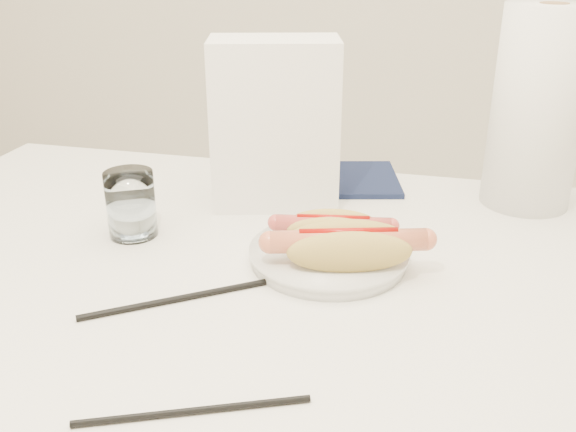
% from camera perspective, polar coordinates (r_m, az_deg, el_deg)
% --- Properties ---
extents(table, '(1.20, 0.80, 0.75)m').
position_cam_1_polar(table, '(0.87, -3.28, -7.98)').
color(table, white).
rests_on(table, ground).
extents(plate, '(0.25, 0.25, 0.02)m').
position_cam_1_polar(plate, '(0.84, 3.63, -3.63)').
color(plate, silver).
rests_on(plate, table).
extents(hotdog_left, '(0.15, 0.08, 0.04)m').
position_cam_1_polar(hotdog_left, '(0.86, 4.03, -1.14)').
color(hotdog_left, tan).
rests_on(hotdog_left, plate).
extents(hotdog_right, '(0.19, 0.12, 0.05)m').
position_cam_1_polar(hotdog_right, '(0.80, 5.36, -2.74)').
color(hotdog_right, tan).
rests_on(hotdog_right, plate).
extents(water_glass, '(0.07, 0.07, 0.10)m').
position_cam_1_polar(water_glass, '(0.93, -13.82, 1.04)').
color(water_glass, white).
rests_on(water_glass, table).
extents(chopstick_near, '(0.20, 0.15, 0.01)m').
position_cam_1_polar(chopstick_near, '(0.77, -9.32, -7.20)').
color(chopstick_near, black).
rests_on(chopstick_near, table).
extents(chopstick_far, '(0.20, 0.09, 0.01)m').
position_cam_1_polar(chopstick_far, '(0.61, -8.43, -16.80)').
color(chopstick_far, black).
rests_on(chopstick_far, table).
extents(napkin_box, '(0.21, 0.15, 0.26)m').
position_cam_1_polar(napkin_box, '(0.99, -1.18, 8.20)').
color(napkin_box, white).
rests_on(napkin_box, table).
extents(navy_napkin, '(0.20, 0.20, 0.01)m').
position_cam_1_polar(navy_napkin, '(1.12, 5.47, 3.30)').
color(navy_napkin, '#101835').
rests_on(navy_napkin, table).
extents(paper_towel_roll, '(0.15, 0.15, 0.31)m').
position_cam_1_polar(paper_towel_roll, '(1.05, 21.34, 8.86)').
color(paper_towel_roll, white).
rests_on(paper_towel_roll, table).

